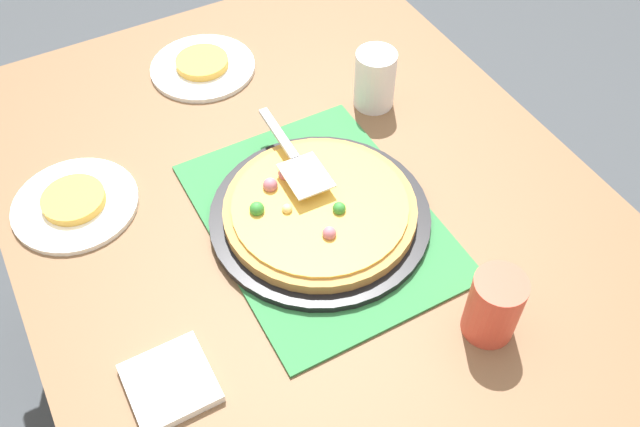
{
  "coord_description": "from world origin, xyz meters",
  "views": [
    {
      "loc": [
        -0.66,
        0.36,
        1.67
      ],
      "look_at": [
        0.0,
        0.0,
        0.77
      ],
      "focal_mm": 38.65,
      "sensor_mm": 36.0,
      "label": 1
    }
  ],
  "objects_px": {
    "pizza": "(319,208)",
    "cup_far": "(375,79)",
    "plate_near_left": "(203,67)",
    "plate_far_right": "(75,205)",
    "pizza_pan": "(320,216)",
    "pizza_server": "(295,157)",
    "cup_near": "(494,306)",
    "served_slice_left": "(202,62)",
    "served_slice_right": "(73,200)",
    "napkin_stack": "(170,383)"
  },
  "relations": [
    {
      "from": "pizza_pan",
      "to": "served_slice_left",
      "type": "xyz_separation_m",
      "value": [
        0.48,
        0.02,
        0.01
      ]
    },
    {
      "from": "pizza_pan",
      "to": "plate_far_right",
      "type": "bearing_deg",
      "value": 57.0
    },
    {
      "from": "pizza_pan",
      "to": "served_slice_left",
      "type": "height_order",
      "value": "served_slice_left"
    },
    {
      "from": "pizza_pan",
      "to": "cup_far",
      "type": "distance_m",
      "value": 0.33
    },
    {
      "from": "plate_far_right",
      "to": "pizza_server",
      "type": "distance_m",
      "value": 0.4
    },
    {
      "from": "cup_far",
      "to": "cup_near",
      "type": "bearing_deg",
      "value": 167.34
    },
    {
      "from": "pizza",
      "to": "plate_far_right",
      "type": "height_order",
      "value": "pizza"
    },
    {
      "from": "pizza",
      "to": "pizza_server",
      "type": "relative_size",
      "value": 1.43
    },
    {
      "from": "pizza",
      "to": "plate_near_left",
      "type": "relative_size",
      "value": 1.5
    },
    {
      "from": "pizza",
      "to": "cup_far",
      "type": "xyz_separation_m",
      "value": [
        0.22,
        -0.24,
        0.03
      ]
    },
    {
      "from": "cup_near",
      "to": "cup_far",
      "type": "height_order",
      "value": "same"
    },
    {
      "from": "cup_far",
      "to": "napkin_stack",
      "type": "bearing_deg",
      "value": 123.76
    },
    {
      "from": "plate_near_left",
      "to": "served_slice_left",
      "type": "xyz_separation_m",
      "value": [
        0.0,
        0.0,
        0.01
      ]
    },
    {
      "from": "served_slice_left",
      "to": "cup_far",
      "type": "height_order",
      "value": "cup_far"
    },
    {
      "from": "plate_near_left",
      "to": "plate_far_right",
      "type": "height_order",
      "value": "same"
    },
    {
      "from": "plate_far_right",
      "to": "served_slice_right",
      "type": "xyz_separation_m",
      "value": [
        0.0,
        0.0,
        0.01
      ]
    },
    {
      "from": "pizza_pan",
      "to": "cup_far",
      "type": "xyz_separation_m",
      "value": [
        0.22,
        -0.24,
        0.05
      ]
    },
    {
      "from": "pizza",
      "to": "napkin_stack",
      "type": "xyz_separation_m",
      "value": [
        -0.17,
        0.34,
        -0.03
      ]
    },
    {
      "from": "served_slice_right",
      "to": "napkin_stack",
      "type": "relative_size",
      "value": 0.92
    },
    {
      "from": "cup_near",
      "to": "cup_far",
      "type": "bearing_deg",
      "value": -12.66
    },
    {
      "from": "served_slice_left",
      "to": "pizza",
      "type": "bearing_deg",
      "value": -177.9
    },
    {
      "from": "pizza",
      "to": "served_slice_right",
      "type": "distance_m",
      "value": 0.43
    },
    {
      "from": "cup_near",
      "to": "served_slice_right",
      "type": "bearing_deg",
      "value": 41.83
    },
    {
      "from": "napkin_stack",
      "to": "plate_far_right",
      "type": "bearing_deg",
      "value": 3.64
    },
    {
      "from": "pizza_server",
      "to": "pizza_pan",
      "type": "bearing_deg",
      "value": 178.25
    },
    {
      "from": "cup_near",
      "to": "pizza_pan",
      "type": "bearing_deg",
      "value": 21.91
    },
    {
      "from": "pizza_pan",
      "to": "pizza",
      "type": "height_order",
      "value": "pizza"
    },
    {
      "from": "served_slice_right",
      "to": "napkin_stack",
      "type": "bearing_deg",
      "value": -176.36
    },
    {
      "from": "pizza_server",
      "to": "plate_near_left",
      "type": "bearing_deg",
      "value": 3.23
    },
    {
      "from": "cup_far",
      "to": "napkin_stack",
      "type": "height_order",
      "value": "cup_far"
    },
    {
      "from": "served_slice_right",
      "to": "pizza_server",
      "type": "xyz_separation_m",
      "value": [
        -0.14,
        -0.37,
        0.05
      ]
    },
    {
      "from": "plate_far_right",
      "to": "pizza",
      "type": "bearing_deg",
      "value": -122.99
    },
    {
      "from": "plate_far_right",
      "to": "cup_far",
      "type": "height_order",
      "value": "cup_far"
    },
    {
      "from": "served_slice_right",
      "to": "cup_far",
      "type": "bearing_deg",
      "value": -91.46
    },
    {
      "from": "plate_far_right",
      "to": "napkin_stack",
      "type": "height_order",
      "value": "napkin_stack"
    },
    {
      "from": "plate_far_right",
      "to": "cup_near",
      "type": "xyz_separation_m",
      "value": [
        -0.54,
        -0.49,
        0.06
      ]
    },
    {
      "from": "pizza",
      "to": "cup_near",
      "type": "height_order",
      "value": "cup_near"
    },
    {
      "from": "served_slice_left",
      "to": "pizza_server",
      "type": "height_order",
      "value": "pizza_server"
    },
    {
      "from": "plate_near_left",
      "to": "cup_far",
      "type": "height_order",
      "value": "cup_far"
    },
    {
      "from": "plate_near_left",
      "to": "cup_far",
      "type": "xyz_separation_m",
      "value": [
        -0.26,
        -0.26,
        0.06
      ]
    },
    {
      "from": "plate_far_right",
      "to": "cup_far",
      "type": "distance_m",
      "value": 0.61
    },
    {
      "from": "pizza_pan",
      "to": "pizza_server",
      "type": "xyz_separation_m",
      "value": [
        0.1,
        -0.0,
        0.05
      ]
    },
    {
      "from": "plate_near_left",
      "to": "plate_far_right",
      "type": "distance_m",
      "value": 0.42
    },
    {
      "from": "served_slice_left",
      "to": "cup_far",
      "type": "relative_size",
      "value": 0.92
    },
    {
      "from": "plate_near_left",
      "to": "cup_far",
      "type": "relative_size",
      "value": 1.83
    },
    {
      "from": "plate_near_left",
      "to": "pizza_server",
      "type": "bearing_deg",
      "value": -176.77
    },
    {
      "from": "plate_far_right",
      "to": "served_slice_left",
      "type": "distance_m",
      "value": 0.42
    },
    {
      "from": "plate_near_left",
      "to": "napkin_stack",
      "type": "xyz_separation_m",
      "value": [
        -0.65,
        0.32,
        0.0
      ]
    },
    {
      "from": "cup_far",
      "to": "pizza",
      "type": "bearing_deg",
      "value": 131.99
    },
    {
      "from": "plate_near_left",
      "to": "served_slice_left",
      "type": "bearing_deg",
      "value": 90.0
    }
  ]
}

